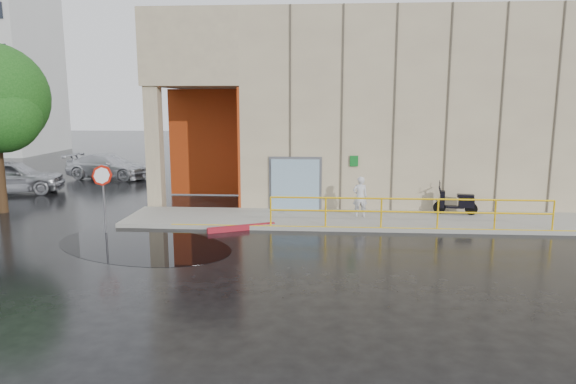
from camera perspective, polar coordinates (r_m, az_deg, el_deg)
name	(u,v)px	position (r m, az deg, el deg)	size (l,w,h in m)	color
ground	(277,257)	(14.88, -1.23, -7.22)	(120.00, 120.00, 0.00)	black
sidewalk	(396,220)	(19.34, 11.90, -3.12)	(20.00, 3.00, 0.15)	gray
building	(404,105)	(25.41, 12.73, 9.39)	(20.00, 10.17, 8.00)	tan
guardrail	(409,212)	(17.94, 13.35, -2.23)	(9.56, 0.06, 1.03)	yellow
person	(360,197)	(19.23, 8.01, -0.52)	(0.56, 0.36, 1.52)	silver
scooter	(456,196)	(20.50, 18.21, -0.38)	(1.66, 0.76, 1.26)	black
stop_sign	(103,183)	(18.20, -19.91, 0.93)	(0.50, 0.54, 2.33)	slate
red_curb	(242,228)	(17.88, -5.18, -3.98)	(2.40, 0.18, 0.18)	maroon
puddle	(143,245)	(16.65, -15.81, -5.70)	(6.09, 3.74, 0.01)	black
car_a	(11,177)	(28.07, -28.46, 1.52)	(1.94, 4.82, 1.64)	#ABACB3
car_c	(108,166)	(31.15, -19.34, 2.71)	(1.98, 4.88, 1.42)	silver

